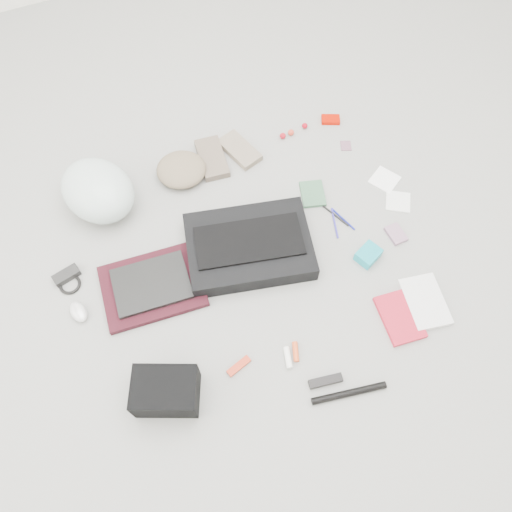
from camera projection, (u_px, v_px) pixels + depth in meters
name	position (u px, v px, depth m)	size (l,w,h in m)	color
ground_plane	(256.00, 262.00, 2.04)	(4.00, 4.00, 0.00)	gray
messenger_bag	(249.00, 246.00, 2.03)	(0.50, 0.35, 0.08)	black
bag_flap	(249.00, 241.00, 1.99)	(0.43, 0.19, 0.01)	black
laptop_sleeve	(153.00, 286.00, 1.98)	(0.39, 0.29, 0.03)	black
laptop	(151.00, 284.00, 1.96)	(0.29, 0.21, 0.02)	black
bike_helmet	(98.00, 190.00, 2.08)	(0.28, 0.34, 0.21)	silver
beanie	(181.00, 170.00, 2.21)	(0.22, 0.21, 0.08)	#76654F
mitten_left	(212.00, 158.00, 2.27)	(0.11, 0.23, 0.03)	#6A5B4C
mitten_right	(240.00, 150.00, 2.30)	(0.10, 0.21, 0.03)	gray
power_brick	(67.00, 275.00, 2.00)	(0.11, 0.05, 0.03)	black
cable_coil	(70.00, 285.00, 1.99)	(0.09, 0.09, 0.01)	black
mouse	(78.00, 312.00, 1.92)	(0.06, 0.10, 0.04)	silver
camera_bag	(166.00, 391.00, 1.73)	(0.22, 0.16, 0.14)	black
multitool	(239.00, 366.00, 1.83)	(0.10, 0.03, 0.02)	#B52D14
toiletry_tube_white	(288.00, 358.00, 1.84)	(0.02, 0.02, 0.08)	white
toiletry_tube_orange	(296.00, 352.00, 1.85)	(0.02, 0.02, 0.07)	#D1491E
u_lock	(326.00, 381.00, 1.80)	(0.12, 0.03, 0.02)	black
bike_pump	(349.00, 393.00, 1.78)	(0.03, 0.03, 0.28)	black
book_red	(400.00, 317.00, 1.92)	(0.14, 0.21, 0.02)	red
book_white	(425.00, 302.00, 1.95)	(0.15, 0.22, 0.02)	silver
notepad	(313.00, 194.00, 2.19)	(0.10, 0.13, 0.02)	#375E42
pen_blue	(335.00, 223.00, 2.12)	(0.01, 0.01, 0.15)	#322B9D
pen_black	(335.00, 215.00, 2.14)	(0.01, 0.01, 0.15)	black
pen_navy	(343.00, 219.00, 2.13)	(0.01, 0.01, 0.14)	navy
accordion_wallet	(368.00, 255.00, 2.03)	(0.10, 0.08, 0.05)	#1497AB
card_deck	(396.00, 234.00, 2.09)	(0.06, 0.09, 0.02)	gray
napkin_top	(385.00, 180.00, 2.23)	(0.11, 0.11, 0.01)	white
napkin_bottom	(398.00, 202.00, 2.18)	(0.10, 0.10, 0.01)	silver
lollipop_a	(283.00, 136.00, 2.34)	(0.03, 0.03, 0.03)	#A60D1A
lollipop_b	(291.00, 132.00, 2.35)	(0.03, 0.03, 0.03)	red
lollipop_c	(305.00, 126.00, 2.37)	(0.03, 0.03, 0.03)	#9F0515
altoids_tin	(331.00, 120.00, 2.39)	(0.09, 0.05, 0.02)	#B50E00
stamp_sheet	(346.00, 146.00, 2.33)	(0.05, 0.06, 0.00)	#7D5165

